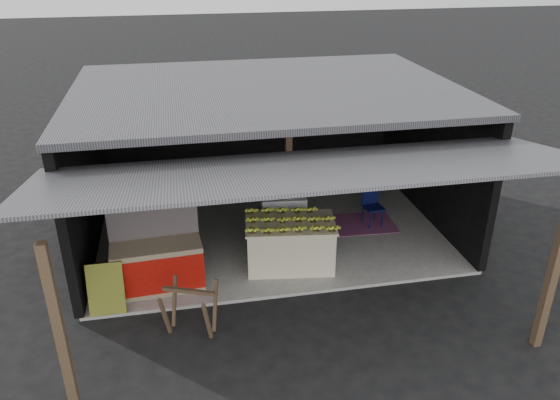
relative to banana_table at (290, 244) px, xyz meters
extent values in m
plane|color=black|center=(-0.13, -0.91, -0.50)|extent=(80.00, 80.00, 0.00)
cube|color=gray|center=(-0.13, 1.59, -0.47)|extent=(7.00, 5.00, 0.06)
cube|color=black|center=(-0.13, 4.09, 1.01)|extent=(7.00, 0.15, 2.90)
cube|color=black|center=(-3.63, 1.59, 1.01)|extent=(0.15, 5.00, 2.90)
cube|color=black|center=(3.37, 1.59, 1.01)|extent=(0.15, 5.00, 2.90)
cube|color=#232326|center=(-0.13, 1.59, 2.46)|extent=(7.20, 5.20, 0.12)
cube|color=#232326|center=(-0.13, -1.86, 2.23)|extent=(7.40, 2.47, 0.48)
cube|color=brown|center=(0.17, 0.99, 0.98)|extent=(0.12, 0.12, 2.85)
cube|color=brown|center=(-3.43, -2.81, 0.75)|extent=(0.12, 0.12, 2.50)
cube|color=brown|center=(3.17, -2.81, 0.75)|extent=(0.12, 0.12, 2.50)
cube|color=silver|center=(0.00, 0.00, -0.02)|extent=(1.66, 1.13, 0.84)
cube|color=silver|center=(0.00, 0.00, 0.42)|extent=(1.73, 1.20, 0.04)
cube|color=white|center=(0.08, 1.00, 0.04)|extent=(0.91, 0.65, 0.96)
cube|color=navy|center=(0.08, 0.70, 0.08)|extent=(0.67, 0.07, 0.29)
cube|color=#B21414|center=(0.08, 0.70, -0.25)|extent=(0.43, 0.05, 0.10)
cube|color=#998466|center=(-2.36, -0.27, -0.02)|extent=(1.54, 0.75, 0.85)
cube|color=red|center=(-2.36, -0.61, -0.02)|extent=(1.50, 0.11, 0.66)
cube|color=white|center=(-2.36, -0.62, -0.02)|extent=(0.51, 0.04, 0.17)
cube|color=#171F47|center=(-2.36, 0.02, 0.76)|extent=(1.51, 0.14, 0.71)
cube|color=black|center=(-3.17, -0.80, -0.02)|extent=(0.57, 0.27, 0.83)
cube|color=brown|center=(-2.26, -1.59, -0.09)|extent=(0.16, 0.30, 0.80)
cube|color=brown|center=(-1.65, -1.84, -0.09)|extent=(0.16, 0.30, 0.80)
cube|color=brown|center=(-2.11, -1.22, -0.09)|extent=(0.16, 0.30, 0.80)
cube|color=brown|center=(-1.50, -1.47, -0.09)|extent=(0.16, 0.30, 0.80)
cube|color=brown|center=(-1.88, -1.53, 0.27)|extent=(0.78, 0.36, 0.06)
cylinder|color=navy|center=(0.78, 0.40, -0.21)|extent=(0.32, 0.32, 0.48)
cylinder|color=#0A103C|center=(1.91, 1.05, -0.25)|extent=(0.03, 0.03, 0.40)
cylinder|color=#0A103C|center=(2.21, 1.09, -0.25)|extent=(0.03, 0.03, 0.40)
cylinder|color=#0A103C|center=(1.87, 1.34, -0.25)|extent=(0.03, 0.03, 0.40)
cylinder|color=#0A103C|center=(2.17, 1.38, -0.25)|extent=(0.03, 0.03, 0.40)
cube|color=#0A103C|center=(2.04, 1.21, -0.05)|extent=(0.43, 0.43, 0.04)
cube|color=#0A103C|center=(2.01, 1.38, 0.16)|extent=(0.38, 0.09, 0.41)
cube|color=#771A56|center=(1.77, 1.29, -0.44)|extent=(1.55, 1.07, 0.01)
cube|color=black|center=(-0.93, 3.99, 1.41)|extent=(0.32, 0.03, 0.42)
cube|color=#4C4C59|center=(-0.93, 3.97, 1.41)|extent=(0.26, 0.02, 0.34)
cube|color=black|center=(-0.33, 3.99, 1.43)|extent=(0.32, 0.03, 0.42)
cube|color=#4C4C59|center=(-0.33, 3.97, 1.43)|extent=(0.26, 0.02, 0.34)
cube|color=black|center=(0.37, 3.99, 1.45)|extent=(0.32, 0.03, 0.42)
cube|color=#4C4C59|center=(0.37, 3.97, 1.45)|extent=(0.26, 0.02, 0.34)
camera|label=1|loc=(-1.85, -8.41, 5.00)|focal=35.00mm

